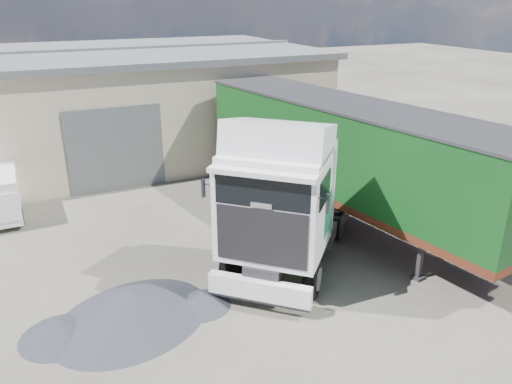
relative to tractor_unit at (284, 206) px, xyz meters
name	(u,v)px	position (x,y,z in m)	size (l,w,h in m)	color
ground	(259,294)	(-1.31, -1.05, -2.08)	(120.00, 120.00, 0.00)	#2B2923
warehouse	(8,110)	(-7.31, 14.95, 0.58)	(30.60, 12.60, 5.42)	#B7AC8D
brick_boundary_wall	(427,148)	(10.19, 4.95, -0.83)	(0.35, 26.00, 2.50)	brown
tractor_unit	(284,206)	(0.00, 0.00, 0.00)	(6.98, 7.18, 4.95)	black
box_trailer	(345,151)	(3.57, 2.16, 0.64)	(5.13, 13.72, 4.46)	#2D2D30
gravel_heap	(128,306)	(-4.91, -0.72, -1.66)	(5.99, 5.69, 0.90)	black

